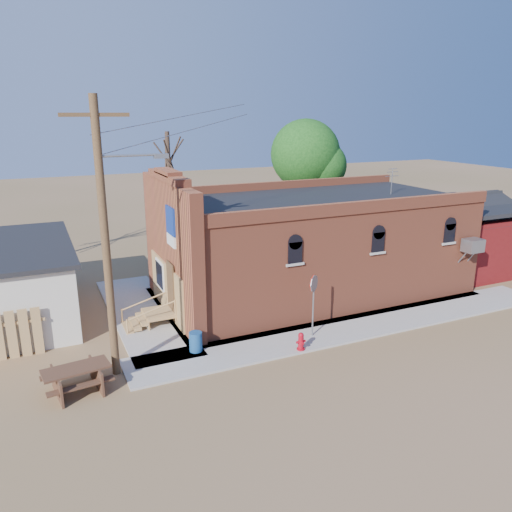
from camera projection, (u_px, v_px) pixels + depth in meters
name	position (u px, v px, depth m)	size (l,w,h in m)	color
ground	(341.00, 343.00, 19.05)	(120.00, 120.00, 0.00)	brown
sidewalk_south	(359.00, 326.00, 20.42)	(19.00, 2.20, 0.08)	#9E9991
sidewalk_west	(142.00, 313.00, 21.78)	(2.60, 10.00, 0.08)	#9E9991
brick_bar	(308.00, 246.00, 23.87)	(16.40, 7.97, 6.30)	#A54D32
red_shed	(461.00, 228.00, 27.81)	(5.40, 6.40, 4.30)	#5C0F10
utility_pole	(107.00, 235.00, 15.55)	(3.12, 0.26, 9.00)	#452A1B
tree_bare_near	(168.00, 160.00, 27.59)	(2.80, 2.80, 7.65)	#403024
tree_leafy	(305.00, 154.00, 31.62)	(4.40, 4.40, 8.15)	#403024
fire_hydrant	(301.00, 341.00, 18.23)	(0.38, 0.35, 0.68)	#A30918
stop_sign	(314.00, 289.00, 18.98)	(0.56, 0.47, 2.49)	gray
trash_barrel	(196.00, 342.00, 18.13)	(0.47, 0.47, 0.73)	navy
picnic_table	(77.00, 376.00, 15.56)	(2.18, 1.75, 0.83)	#4E2F1F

